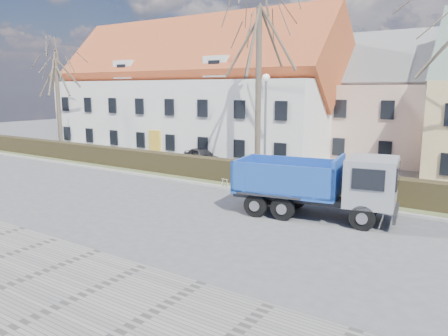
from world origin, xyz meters
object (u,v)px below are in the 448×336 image
Objects in this scene: cart_frame at (222,183)px; parked_car_a at (202,156)px; dump_truck at (308,184)px; streetlight at (265,129)px.

parked_car_a is at bearing 134.90° from cart_frame.
dump_truck is 11.06× the size of cart_frame.
dump_truck is 6.82m from cart_frame.
streetlight is 4.04m from cart_frame.
parked_car_a is (-7.08, 3.30, -2.62)m from streetlight.
dump_truck is 14.46m from parked_car_a.
streetlight is at bearing 59.08° from cart_frame.
cart_frame is (-1.42, -2.38, -2.93)m from streetlight.
cart_frame is at bearing -114.33° from parked_car_a.
parked_car_a is at bearing 155.02° from streetlight.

